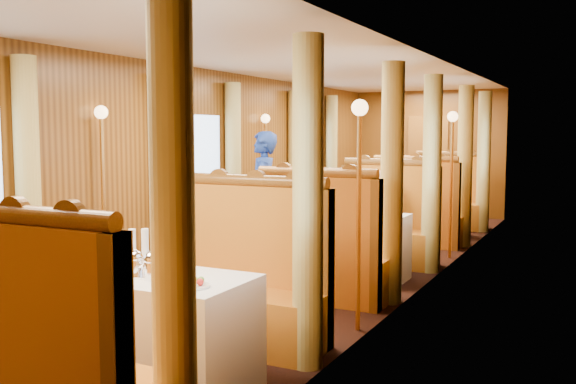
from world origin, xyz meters
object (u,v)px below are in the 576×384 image
Objects in this scene: banquette_near_fwd at (47,380)px; teapot_right at (152,269)px; teapot_left at (136,266)px; passenger at (381,208)px; table_mid at (358,247)px; tea_tray at (153,275)px; fruit_plate at (193,284)px; rose_vase_mid at (357,199)px; banquette_near_aft at (248,292)px; banquette_far_fwd at (417,217)px; banquette_mid_fwd at (322,259)px; teapot_back at (168,265)px; banquette_mid_aft at (386,231)px; steward at (262,196)px; table_far at (434,213)px; banquette_far_aft at (448,203)px; table_near at (169,334)px; rose_vase_far at (437,179)px.

banquette_near_fwd is 7.99× the size of teapot_right.
passenger reaches higher than teapot_left.
teapot_right reaches higher than table_mid.
fruit_plate reaches higher than tea_tray.
teapot_right is 3.61m from rose_vase_mid.
banquette_near_aft is 2.49m from table_mid.
fruit_plate is (0.30, -1.17, 0.35)m from banquette_near_aft.
banquette_far_fwd is at bearing 90.00° from passenger.
tea_tray is 0.45× the size of passenger.
tea_tray is (-0.11, -6.00, 0.33)m from banquette_far_fwd.
banquette_mid_fwd is 2.43m from teapot_back.
table_mid is (0.00, 4.51, -0.05)m from banquette_near_fwd.
banquette_mid_aft is 0.79× the size of steward.
table_far is (0.00, 3.50, 0.00)m from table_mid.
banquette_far_fwd is 2.52m from steward.
banquette_mid_aft is 1.00× the size of banquette_far_aft.
table_near is at bearing -90.00° from table_far.
banquette_mid_aft is 8.64× the size of teapot_left.
teapot_right is at bearing -90.55° from passenger.
teapot_left is (-0.20, -8.08, 0.39)m from banquette_far_aft.
table_far is 1.02m from banquette_far_aft.
banquette_near_aft and banquette_far_fwd have the same top height.
fruit_plate is (0.30, -2.64, 0.35)m from banquette_mid_fwd.
teapot_right is (-0.04, -6.10, 0.39)m from banquette_far_fwd.
banquette_mid_aft is 4.55m from tea_tray.
banquette_near_aft is 1.25m from fruit_plate.
teapot_left is (-0.20, -2.56, 0.39)m from banquette_mid_fwd.
banquette_mid_fwd reaches higher than teapot_right.
steward is 1.56m from passenger.
banquette_far_aft is 3.72× the size of rose_vase_mid.
teapot_back is at bearing -90.58° from table_far.
banquette_mid_aft is 1.14m from rose_vase_mid.
teapot_left reaches higher than tea_tray.
rose_vase_far is at bearing 48.49° from table_far.
teapot_back is 0.70× the size of fruit_plate.
banquette_near_fwd reaches higher than tea_tray.
teapot_left is 7.11m from rose_vase_far.
banquette_far_aft is (0.00, 2.03, 0.00)m from banquette_far_fwd.
steward is (-1.57, -3.00, -0.08)m from rose_vase_far.
teapot_back is 0.08× the size of steward.
banquette_far_aft is 8.04m from tea_tray.
steward is at bearing 113.09° from teapot_back.
banquette_far_aft is at bearing 90.00° from table_mid.
tea_tray is at bearing -91.02° from banquette_far_fwd.
steward is (-1.43, 4.06, 0.09)m from tea_tray.
teapot_right is (-0.04, -3.61, 0.44)m from table_mid.
banquette_near_fwd is 9.45× the size of teapot_back.
banquette_mid_fwd is 4.51m from table_far.
fruit_plate is (0.30, -3.65, 0.39)m from table_mid.
table_far is at bearing -90.00° from banquette_far_aft.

